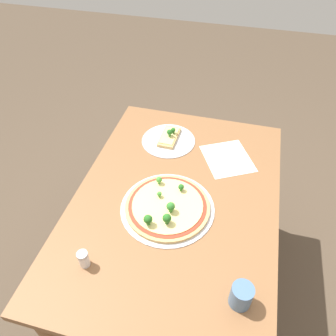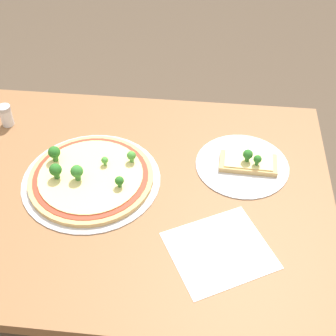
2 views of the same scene
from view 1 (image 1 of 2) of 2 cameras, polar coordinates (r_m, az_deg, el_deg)
ground_plane at (r=2.05m, az=0.98°, el=-19.00°), size 8.00×8.00×0.00m
dining_table at (r=1.49m, az=1.28°, el=-7.77°), size 1.25×0.87×0.74m
pizza_tray_whole at (r=1.38m, az=-0.13°, el=-6.73°), size 0.40×0.40×0.07m
pizza_tray_slice at (r=1.70m, az=0.16°, el=5.19°), size 0.28×0.28×0.06m
drinking_cup at (r=1.16m, az=12.63°, el=-20.87°), size 0.07×0.07×0.09m
condiment_shaker at (r=1.25m, az=-14.48°, el=-15.08°), size 0.04×0.04×0.07m
paper_menu at (r=1.62m, az=10.33°, el=1.64°), size 0.31×0.30×0.00m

